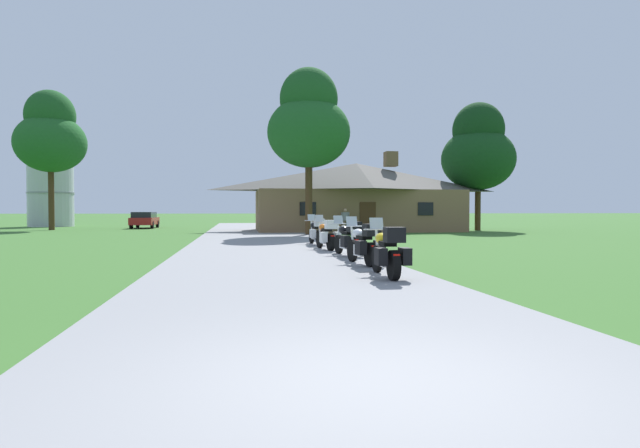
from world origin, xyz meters
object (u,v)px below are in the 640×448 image
(motorcycle_white_second_in_row, at_px, (364,245))
(motorcycle_orange_fourth_in_row, at_px, (327,235))
(tree_right_of_lodge, at_px, (478,150))
(parked_red_suv_far_left, at_px, (145,219))
(tree_by_lodge_front, at_px, (309,123))
(motorcycle_black_farthest_in_row, at_px, (317,232))
(bystander_gray_shirt_near_lodge, at_px, (345,219))
(motorcycle_yellow_nearest_to_camera, at_px, (388,253))
(motorcycle_black_third_in_row, at_px, (348,239))
(metal_silo_distant, at_px, (51,188))
(tree_left_far, at_px, (50,135))

(motorcycle_white_second_in_row, bearing_deg, motorcycle_orange_fourth_in_row, 83.73)
(tree_right_of_lodge, bearing_deg, parked_red_suv_far_left, 161.08)
(tree_right_of_lodge, bearing_deg, tree_by_lodge_front, -156.45)
(motorcycle_white_second_in_row, bearing_deg, motorcycle_black_farthest_in_row, 83.08)
(bystander_gray_shirt_near_lodge, bearing_deg, parked_red_suv_far_left, 148.98)
(motorcycle_yellow_nearest_to_camera, distance_m, motorcycle_white_second_in_row, 2.66)
(motorcycle_black_third_in_row, distance_m, bystander_gray_shirt_near_lodge, 17.98)
(metal_silo_distant, xyz_separation_m, parked_red_suv_far_left, (9.67, -6.47, -2.93))
(motorcycle_black_farthest_in_row, distance_m, tree_left_far, 28.78)
(motorcycle_orange_fourth_in_row, xyz_separation_m, metal_silo_distant, (-20.87, 34.28, 3.10))
(motorcycle_yellow_nearest_to_camera, relative_size, tree_right_of_lodge, 0.21)
(tree_right_of_lodge, bearing_deg, motorcycle_black_farthest_in_row, -133.28)
(motorcycle_orange_fourth_in_row, distance_m, bystander_gray_shirt_near_lodge, 15.38)
(motorcycle_yellow_nearest_to_camera, bearing_deg, parked_red_suv_far_left, 108.36)
(bystander_gray_shirt_near_lodge, height_order, tree_right_of_lodge, tree_right_of_lodge)
(motorcycle_black_farthest_in_row, distance_m, metal_silo_distant, 37.80)
(tree_right_of_lodge, bearing_deg, bystander_gray_shirt_near_lodge, -160.72)
(motorcycle_black_third_in_row, relative_size, bystander_gray_shirt_near_lodge, 1.25)
(parked_red_suv_far_left, bearing_deg, bystander_gray_shirt_near_lodge, -40.54)
(motorcycle_black_third_in_row, distance_m, metal_silo_distant, 42.71)
(tree_by_lodge_front, bearing_deg, motorcycle_black_third_in_row, -92.99)
(motorcycle_white_second_in_row, relative_size, motorcycle_orange_fourth_in_row, 1.00)
(motorcycle_yellow_nearest_to_camera, xyz_separation_m, motorcycle_white_second_in_row, (0.13, 2.65, 0.00))
(motorcycle_yellow_nearest_to_camera, xyz_separation_m, metal_silo_distant, (-20.82, 42.47, 3.10))
(metal_silo_distant, bearing_deg, parked_red_suv_far_left, -33.79)
(motorcycle_black_third_in_row, relative_size, tree_left_far, 0.19)
(bystander_gray_shirt_near_lodge, relative_size, tree_right_of_lodge, 0.17)
(motorcycle_yellow_nearest_to_camera, relative_size, bystander_gray_shirt_near_lodge, 1.25)
(bystander_gray_shirt_near_lodge, distance_m, tree_left_far, 24.40)
(motorcycle_black_third_in_row, xyz_separation_m, parked_red_suv_far_left, (-11.44, 30.53, 0.17))
(motorcycle_black_third_in_row, distance_m, motorcycle_black_farthest_in_row, 5.68)
(motorcycle_black_third_in_row, relative_size, tree_by_lodge_front, 0.20)
(tree_left_far, bearing_deg, motorcycle_orange_fourth_in_row, -54.32)
(bystander_gray_shirt_near_lodge, xyz_separation_m, parked_red_suv_far_left, (-14.98, 12.91, -0.15))
(tree_right_of_lodge, xyz_separation_m, tree_left_far, (-32.66, 5.77, 1.25))
(motorcycle_black_third_in_row, bearing_deg, motorcycle_orange_fourth_in_row, 87.07)
(bystander_gray_shirt_near_lodge, bearing_deg, tree_by_lodge_front, -131.98)
(parked_red_suv_far_left, bearing_deg, tree_left_far, -153.38)
(tree_by_lodge_front, bearing_deg, motorcycle_yellow_nearest_to_camera, -93.00)
(motorcycle_white_second_in_row, bearing_deg, metal_silo_distant, 110.69)
(motorcycle_yellow_nearest_to_camera, relative_size, motorcycle_orange_fourth_in_row, 1.00)
(motorcycle_white_second_in_row, height_order, motorcycle_orange_fourth_in_row, same)
(parked_red_suv_far_left, bearing_deg, metal_silo_distant, 146.41)
(motorcycle_white_second_in_row, xyz_separation_m, tree_by_lodge_front, (0.97, 18.28, 6.29))
(tree_right_of_lodge, height_order, metal_silo_distant, tree_right_of_lodge)
(motorcycle_black_third_in_row, xyz_separation_m, tree_by_lodge_front, (0.81, 15.47, 6.29))
(bystander_gray_shirt_near_lodge, height_order, tree_left_far, tree_left_far)
(motorcycle_white_second_in_row, bearing_deg, parked_red_suv_far_left, 101.62)
(motorcycle_black_farthest_in_row, bearing_deg, tree_right_of_lodge, 42.01)
(motorcycle_black_farthest_in_row, bearing_deg, parked_red_suv_far_left, 109.66)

